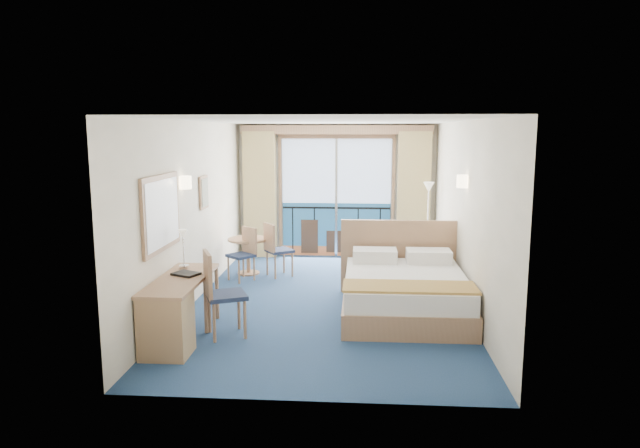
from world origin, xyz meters
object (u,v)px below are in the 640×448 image
at_px(bed, 404,291).
at_px(desk_chair, 219,289).
at_px(desk, 170,316).
at_px(table_chair_b, 245,251).
at_px(nightstand, 438,272).
at_px(table_chair_a, 275,247).
at_px(armchair, 424,255).
at_px(floor_lamp, 428,203).
at_px(round_table, 248,247).

xyz_separation_m(bed, desk_chair, (-2.38, -1.11, 0.29)).
bearing_deg(desk_chair, desk, 116.02).
distance_m(desk_chair, table_chair_b, 2.79).
height_order(nightstand, table_chair_a, table_chair_a).
distance_m(armchair, desk, 4.96).
height_order(floor_lamp, round_table, floor_lamp).
bearing_deg(bed, desk_chair, -155.11).
distance_m(desk, table_chair_b, 3.31).
xyz_separation_m(table_chair_a, table_chair_b, (-0.50, -0.25, -0.03)).
relative_size(bed, table_chair_b, 2.43).
distance_m(bed, table_chair_a, 2.87).
relative_size(nightstand, table_chair_b, 0.62).
height_order(nightstand, round_table, round_table).
height_order(round_table, table_chair_b, table_chair_b).
bearing_deg(desk, round_table, 87.05).
bearing_deg(table_chair_b, nightstand, 36.65).
bearing_deg(desk_chair, nightstand, -74.65).
distance_m(bed, round_table, 3.37).
bearing_deg(table_chair_a, table_chair_b, 82.23).
xyz_separation_m(desk, round_table, (0.19, 3.71, 0.07)).
relative_size(desk, round_table, 2.27).
height_order(bed, floor_lamp, floor_lamp).
height_order(armchair, desk_chair, desk_chair).
relative_size(nightstand, desk, 0.34).
distance_m(bed, desk_chair, 2.64).
relative_size(armchair, table_chair_b, 0.96).
relative_size(armchair, desk, 0.53).
bearing_deg(armchair, table_chair_a, -20.77).
bearing_deg(round_table, desk_chair, -85.33).
bearing_deg(desk_chair, table_chair_b, -18.54).
xyz_separation_m(armchair, round_table, (-3.14, 0.04, 0.09)).
distance_m(nightstand, table_chair_a, 2.84).
height_order(bed, desk_chair, bed).
bearing_deg(desk, table_chair_a, 78.72).
xyz_separation_m(nightstand, table_chair_a, (-2.76, 0.59, 0.26)).
bearing_deg(desk, nightstand, 40.42).
distance_m(round_table, table_chair_a, 0.55).
height_order(armchair, table_chair_a, table_chair_a).
distance_m(bed, armchair, 2.10).
bearing_deg(nightstand, table_chair_b, 173.95).
xyz_separation_m(nightstand, round_table, (-3.28, 0.76, 0.21)).
distance_m(bed, nightstand, 1.47).
height_order(armchair, table_chair_b, table_chair_b).
bearing_deg(round_table, nightstand, -12.99).
distance_m(floor_lamp, table_chair_b, 3.55).
distance_m(armchair, round_table, 3.14).
relative_size(desk, desk_chair, 1.50).
height_order(nightstand, floor_lamp, floor_lamp).
bearing_deg(table_chair_b, desk_chair, -42.37).
xyz_separation_m(bed, floor_lamp, (0.64, 2.89, 0.89)).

